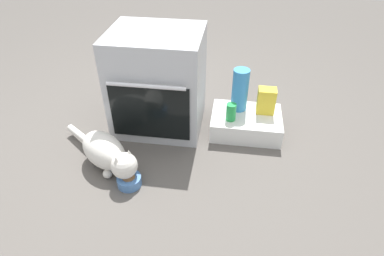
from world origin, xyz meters
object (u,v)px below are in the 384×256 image
at_px(oven, 158,82).
at_px(cat, 107,153).
at_px(pantry_cabinet, 246,123).
at_px(snack_bag, 266,101).
at_px(food_bowl, 129,180).
at_px(soda_can, 231,112).
at_px(water_bottle, 240,90).

xyz_separation_m(oven, cat, (-0.21, -0.51, -0.22)).
height_order(oven, pantry_cabinet, oven).
distance_m(oven, snack_bag, 0.74).
height_order(food_bowl, snack_bag, snack_bag).
distance_m(snack_bag, soda_can, 0.26).
xyz_separation_m(pantry_cabinet, soda_can, (-0.11, -0.07, 0.13)).
bearing_deg(snack_bag, food_bowl, -139.19).
distance_m(cat, snack_bag, 1.10).
bearing_deg(snack_bag, oven, -176.63).
xyz_separation_m(food_bowl, water_bottle, (0.60, 0.69, 0.25)).
xyz_separation_m(oven, snack_bag, (0.73, 0.04, -0.11)).
distance_m(soda_can, water_bottle, 0.18).
relative_size(soda_can, water_bottle, 0.40).
xyz_separation_m(cat, soda_can, (0.71, 0.42, 0.08)).
xyz_separation_m(cat, water_bottle, (0.76, 0.57, 0.17)).
xyz_separation_m(oven, soda_can, (0.50, -0.08, -0.14)).
bearing_deg(food_bowl, soda_can, 44.83).
height_order(pantry_cabinet, snack_bag, snack_bag).
relative_size(food_bowl, soda_can, 1.18).
bearing_deg(snack_bag, cat, -149.77).
relative_size(pantry_cabinet, soda_can, 3.97).
relative_size(pantry_cabinet, water_bottle, 1.59).
distance_m(food_bowl, soda_can, 0.79).
height_order(oven, food_bowl, oven).
bearing_deg(cat, soda_can, 67.46).
bearing_deg(cat, food_bowl, 0.00).
bearing_deg(pantry_cabinet, oven, 178.90).
bearing_deg(soda_can, snack_bag, 28.83).
xyz_separation_m(food_bowl, soda_can, (0.55, 0.55, 0.16)).
bearing_deg(water_bottle, food_bowl, -130.89).
relative_size(oven, water_bottle, 2.28).
distance_m(pantry_cabinet, food_bowl, 0.90).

